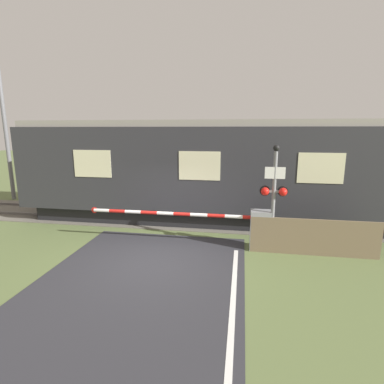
% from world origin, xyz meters
% --- Properties ---
extents(ground_plane, '(80.00, 80.00, 0.00)m').
position_xyz_m(ground_plane, '(0.00, 0.00, 0.00)').
color(ground_plane, '#5B6B3D').
extents(track_bed, '(36.00, 3.20, 0.13)m').
position_xyz_m(track_bed, '(0.00, 4.10, 0.02)').
color(track_bed, '#666056').
rests_on(track_bed, ground_plane).
extents(train, '(14.54, 3.04, 3.97)m').
position_xyz_m(train, '(0.90, 4.09, 2.03)').
color(train, black).
rests_on(train, ground_plane).
extents(crossing_barrier, '(5.81, 0.44, 1.24)m').
position_xyz_m(crossing_barrier, '(2.51, 1.26, 0.69)').
color(crossing_barrier, gray).
rests_on(crossing_barrier, ground_plane).
extents(signal_post, '(0.81, 0.26, 3.22)m').
position_xyz_m(signal_post, '(3.30, 1.10, 1.84)').
color(signal_post, gray).
rests_on(signal_post, ground_plane).
extents(catenary_pole, '(0.20, 1.90, 6.99)m').
position_xyz_m(catenary_pole, '(-9.58, 6.01, 3.65)').
color(catenary_pole, slate).
rests_on(catenary_pole, ground_plane).
extents(roadside_fence, '(3.64, 0.06, 1.10)m').
position_xyz_m(roadside_fence, '(4.50, 1.07, 0.55)').
color(roadside_fence, '#726047').
rests_on(roadside_fence, ground_plane).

